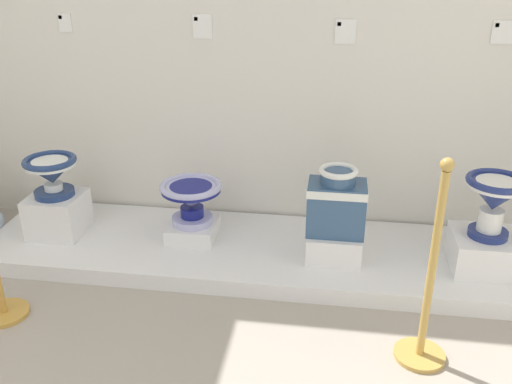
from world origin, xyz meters
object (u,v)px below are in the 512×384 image
(plinth_block_rightmost, at_px, (58,214))
(info_placard_fourth, at_px, (504,32))
(antique_toilet_broad_patterned, at_px, (191,196))
(stanchion_post_near_right, at_px, (427,303))
(antique_toilet_rightmost, at_px, (51,171))
(info_placard_third, at_px, (345,31))
(plinth_block_pale_glazed, at_px, (484,251))
(plinth_block_broad_patterned, at_px, (193,230))
(plinth_block_slender_white, at_px, (334,244))
(info_placard_first, at_px, (65,23))
(info_placard_second, at_px, (202,26))
(antique_toilet_pale_glazed, at_px, (495,197))
(antique_toilet_slender_white, at_px, (337,201))

(plinth_block_rightmost, bearing_deg, info_placard_fourth, 10.04)
(antique_toilet_broad_patterned, bearing_deg, stanchion_post_near_right, -32.62)
(plinth_block_rightmost, bearing_deg, antique_toilet_rightmost, -104.04)
(info_placard_third, relative_size, stanchion_post_near_right, 0.14)
(antique_toilet_broad_patterned, height_order, info_placard_fourth, info_placard_fourth)
(antique_toilet_rightmost, relative_size, plinth_block_pale_glazed, 0.88)
(plinth_block_broad_patterned, height_order, stanchion_post_near_right, stanchion_post_near_right)
(info_placard_fourth, relative_size, stanchion_post_near_right, 0.13)
(plinth_block_rightmost, height_order, antique_toilet_broad_patterned, antique_toilet_broad_patterned)
(antique_toilet_rightmost, distance_m, plinth_block_slender_white, 1.90)
(info_placard_fourth, bearing_deg, info_placard_first, -180.00)
(antique_toilet_broad_patterned, height_order, plinth_block_pale_glazed, antique_toilet_broad_patterned)
(plinth_block_rightmost, distance_m, info_placard_fourth, 3.09)
(plinth_block_pale_glazed, xyz_separation_m, info_placard_second, (-1.84, 0.55, 1.22))
(plinth_block_broad_patterned, xyz_separation_m, antique_toilet_pale_glazed, (1.85, -0.12, 0.42))
(plinth_block_broad_patterned, bearing_deg, plinth_block_slender_white, -7.34)
(info_placard_second, bearing_deg, antique_toilet_rightmost, -151.96)
(antique_toilet_rightmost, distance_m, antique_toilet_slender_white, 1.87)
(plinth_block_pale_glazed, height_order, antique_toilet_pale_glazed, antique_toilet_pale_glazed)
(antique_toilet_slender_white, xyz_separation_m, info_placard_second, (-0.93, 0.55, 0.94))
(plinth_block_rightmost, distance_m, antique_toilet_slender_white, 1.88)
(antique_toilet_pale_glazed, relative_size, stanchion_post_near_right, 0.35)
(antique_toilet_rightmost, xyz_separation_m, info_placard_fourth, (2.81, 0.50, 0.88))
(info_placard_first, bearing_deg, info_placard_third, 0.00)
(antique_toilet_pale_glazed, bearing_deg, antique_toilet_broad_patterned, 176.17)
(antique_toilet_rightmost, bearing_deg, stanchion_post_near_right, -19.55)
(antique_toilet_broad_patterned, distance_m, info_placard_third, 1.45)
(plinth_block_rightmost, xyz_separation_m, plinth_block_pale_glazed, (2.77, -0.05, -0.03))
(plinth_block_broad_patterned, xyz_separation_m, antique_toilet_broad_patterned, (-0.00, -0.00, 0.25))
(plinth_block_broad_patterned, distance_m, stanchion_post_near_right, 1.67)
(info_placard_first, bearing_deg, antique_toilet_broad_patterned, -24.45)
(plinth_block_broad_patterned, height_order, antique_toilet_broad_patterned, antique_toilet_broad_patterned)
(stanchion_post_near_right, bearing_deg, antique_toilet_broad_patterned, 147.38)
(plinth_block_slender_white, bearing_deg, info_placard_second, 149.57)
(antique_toilet_slender_white, height_order, stanchion_post_near_right, stanchion_post_near_right)
(antique_toilet_rightmost, relative_size, info_placard_fourth, 2.49)
(plinth_block_slender_white, bearing_deg, antique_toilet_rightmost, 178.47)
(info_placard_second, bearing_deg, plinth_block_slender_white, -30.43)
(antique_toilet_broad_patterned, xyz_separation_m, plinth_block_slender_white, (0.94, -0.12, -0.21))
(antique_toilet_pale_glazed, bearing_deg, info_placard_first, 168.84)
(info_placard_first, bearing_deg, plinth_block_rightmost, -88.23)
(info_placard_fourth, bearing_deg, info_placard_third, 180.00)
(plinth_block_slender_white, distance_m, antique_toilet_slender_white, 0.30)
(plinth_block_slender_white, relative_size, info_placard_third, 2.21)
(info_placard_first, bearing_deg, antique_toilet_pale_glazed, -11.16)
(antique_toilet_broad_patterned, xyz_separation_m, antique_toilet_pale_glazed, (1.85, -0.12, 0.17))
(plinth_block_pale_glazed, bearing_deg, info_placard_third, 148.90)
(plinth_block_slender_white, height_order, antique_toilet_slender_white, antique_toilet_slender_white)
(antique_toilet_broad_patterned, bearing_deg, info_placard_third, 24.41)
(antique_toilet_rightmost, bearing_deg, plinth_block_slender_white, -1.53)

